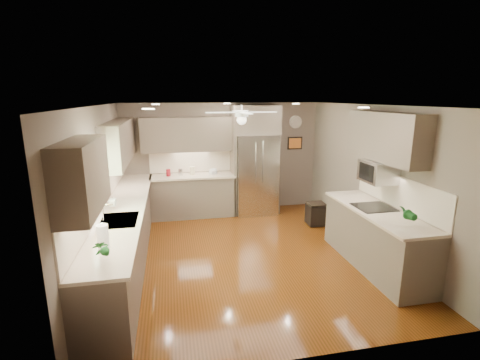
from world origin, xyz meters
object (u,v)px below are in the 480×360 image
object	(u,v)px
bowl	(213,173)
paper_towel	(103,238)
canister_a	(168,173)
soap_bottle	(113,202)
potted_plant_right	(407,214)
stool	(316,214)
refrigerator	(255,162)
canister_c	(192,171)
potted_plant_left	(101,249)
canister_b	(181,172)
microwave	(378,172)

from	to	relation	value
bowl	paper_towel	size ratio (longest dim) A/B	0.66
canister_a	soap_bottle	size ratio (longest dim) A/B	0.71
potted_plant_right	stool	distance (m)	2.70
canister_a	refrigerator	size ratio (longest dim) A/B	0.06
canister_c	bowl	size ratio (longest dim) A/B	0.87
paper_towel	soap_bottle	bearing A→B (deg)	94.28
canister_c	potted_plant_left	bearing A→B (deg)	-106.74
canister_a	refrigerator	bearing A→B (deg)	-0.66
canister_c	paper_towel	distance (m)	3.90
canister_c	potted_plant_left	world-z (taller)	potted_plant_left
canister_b	microwave	xyz separation A→B (m)	(3.01, -2.77, 0.47)
canister_c	soap_bottle	world-z (taller)	soap_bottle
potted_plant_right	microwave	world-z (taller)	microwave
canister_c	refrigerator	xyz separation A→B (m)	(1.42, -0.06, 0.16)
canister_c	soap_bottle	size ratio (longest dim) A/B	0.89
microwave	soap_bottle	bearing A→B (deg)	171.38
canister_b	potted_plant_right	size ratio (longest dim) A/B	0.47
canister_a	canister_b	distance (m)	0.27
paper_towel	microwave	bearing A→B (deg)	13.07
soap_bottle	potted_plant_left	distance (m)	1.88
soap_bottle	canister_a	bearing A→B (deg)	68.26
canister_c	paper_towel	bearing A→B (deg)	-108.62
potted_plant_left	canister_a	bearing A→B (deg)	80.19
canister_b	canister_a	bearing A→B (deg)	-170.92
canister_b	bowl	size ratio (longest dim) A/B	0.70
potted_plant_left	bowl	size ratio (longest dim) A/B	1.39
canister_a	paper_towel	distance (m)	3.73
bowl	microwave	bearing A→B (deg)	-50.09
bowl	paper_towel	xyz separation A→B (m)	(-1.71, -3.66, 0.11)
soap_bottle	refrigerator	xyz separation A→B (m)	(2.78, 2.08, 0.14)
canister_c	microwave	bearing A→B (deg)	-45.25
canister_b	potted_plant_left	size ratio (longest dim) A/B	0.50
potted_plant_left	bowl	world-z (taller)	potted_plant_left
soap_bottle	potted_plant_left	size ratio (longest dim) A/B	0.70
canister_b	paper_towel	distance (m)	3.83
bowl	paper_towel	distance (m)	4.04
potted_plant_left	microwave	distance (m)	4.17
potted_plant_right	refrigerator	size ratio (longest dim) A/B	0.13
potted_plant_right	stool	size ratio (longest dim) A/B	0.70
canister_b	refrigerator	size ratio (longest dim) A/B	0.06
canister_a	bowl	world-z (taller)	canister_a
canister_b	potted_plant_right	world-z (taller)	potted_plant_right
canister_b	paper_towel	size ratio (longest dim) A/B	0.46
soap_bottle	refrigerator	bearing A→B (deg)	36.83
potted_plant_left	stool	size ratio (longest dim) A/B	0.66
canister_b	refrigerator	xyz separation A→B (m)	(1.68, -0.06, 0.18)
canister_b	soap_bottle	size ratio (longest dim) A/B	0.72
canister_a	paper_towel	world-z (taller)	paper_towel
microwave	stool	size ratio (longest dim) A/B	1.21
canister_c	refrigerator	size ratio (longest dim) A/B	0.08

